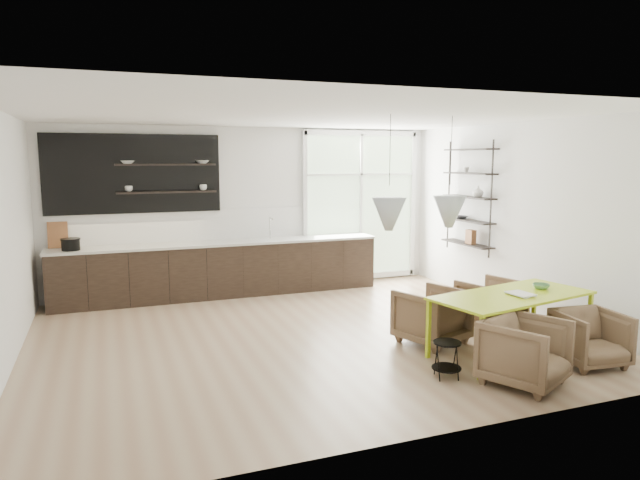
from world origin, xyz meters
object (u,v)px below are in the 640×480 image
at_px(armchair_back_right, 491,304).
at_px(armchair_front_right, 590,338).
at_px(armchair_front_left, 525,352).
at_px(wire_stool, 447,355).
at_px(dining_table, 512,298).
at_px(armchair_back_left, 431,316).

xyz_separation_m(armchair_back_right, armchair_front_right, (0.16, -1.60, -0.03)).
relative_size(armchair_back_right, armchair_front_left, 0.98).
bearing_deg(wire_stool, dining_table, 19.10).
bearing_deg(armchair_front_right, armchair_back_right, 102.04).
height_order(armchair_front_right, wire_stool, armchair_front_right).
relative_size(dining_table, wire_stool, 5.32).
bearing_deg(armchair_back_left, armchair_front_left, 77.14).
bearing_deg(armchair_back_right, armchair_front_right, 80.45).
xyz_separation_m(armchair_back_right, armchair_front_left, (-0.94, -1.80, 0.01)).
xyz_separation_m(armchair_back_left, wire_stool, (-0.48, -1.09, -0.09)).
height_order(armchair_back_right, armchair_front_left, armchair_front_left).
relative_size(armchair_back_left, armchair_front_left, 1.00).
distance_m(armchair_back_left, wire_stool, 1.20).
relative_size(dining_table, armchair_front_left, 2.77).
xyz_separation_m(armchair_front_left, wire_stool, (-0.66, 0.44, -0.09)).
bearing_deg(armchair_front_right, dining_table, 138.23).
height_order(dining_table, armchair_back_right, dining_table).
xyz_separation_m(armchair_back_left, armchair_front_left, (0.17, -1.54, -0.00)).
distance_m(armchair_back_right, armchair_front_left, 2.03).
distance_m(armchair_front_left, armchair_front_right, 1.11).
distance_m(armchair_front_left, wire_stool, 0.80).
bearing_deg(armchair_front_left, armchair_back_right, 35.86).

